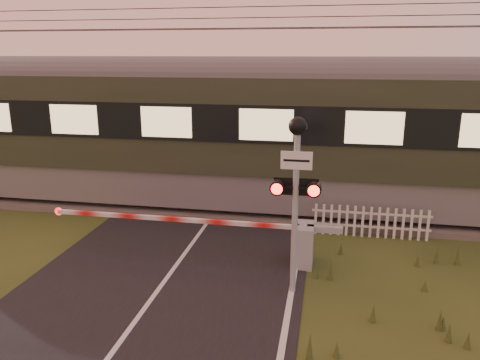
# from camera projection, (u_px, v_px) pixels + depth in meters

# --- Properties ---
(ground) EXTENTS (160.00, 160.00, 0.00)m
(ground) POSITION_uv_depth(u_px,v_px,m) (145.00, 309.00, 9.11)
(ground) COLOR #2E3C17
(ground) RESTS_ON ground
(road) EXTENTS (6.00, 140.00, 0.03)m
(road) POSITION_uv_depth(u_px,v_px,m) (141.00, 315.00, 8.88)
(road) COLOR black
(road) RESTS_ON ground
(track_bed) EXTENTS (140.00, 3.40, 0.39)m
(track_bed) POSITION_uv_depth(u_px,v_px,m) (220.00, 203.00, 15.25)
(track_bed) COLOR #47423D
(track_bed) RESTS_ON ground
(overhead_wires) EXTENTS (120.00, 0.62, 0.62)m
(overhead_wires) POSITION_uv_depth(u_px,v_px,m) (218.00, 21.00, 13.76)
(overhead_wires) COLOR black
(overhead_wires) RESTS_ON ground
(boom_gate) EXTENTS (7.19, 0.76, 1.01)m
(boom_gate) POSITION_uv_depth(u_px,v_px,m) (285.00, 241.00, 10.95)
(boom_gate) COLOR gray
(boom_gate) RESTS_ON ground
(crossing_signal) EXTENTS (0.93, 0.37, 3.65)m
(crossing_signal) POSITION_uv_depth(u_px,v_px,m) (296.00, 175.00, 9.08)
(crossing_signal) COLOR gray
(crossing_signal) RESTS_ON ground
(picket_fence) EXTENTS (3.13, 0.07, 0.85)m
(picket_fence) POSITION_uv_depth(u_px,v_px,m) (371.00, 222.00, 12.53)
(picket_fence) COLOR silver
(picket_fence) RESTS_ON ground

